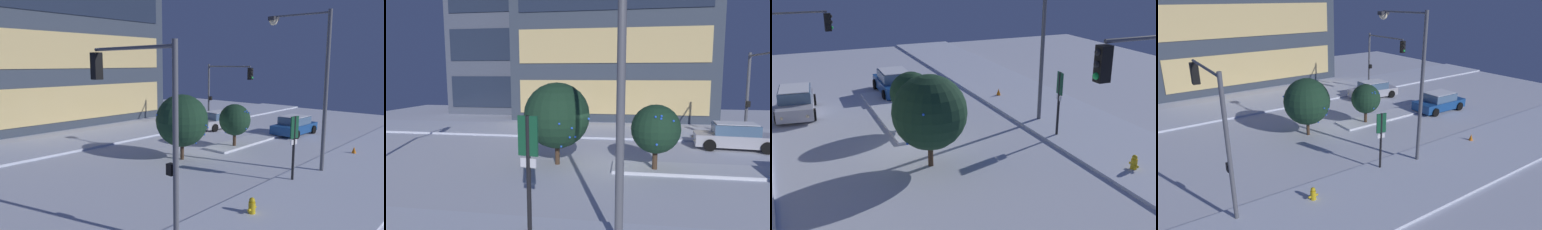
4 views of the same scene
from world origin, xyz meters
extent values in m
plane|color=silver|center=(0.00, 0.00, 0.00)|extent=(52.00, 52.00, 0.00)
cube|color=silver|center=(0.00, -8.62, 0.07)|extent=(52.00, 5.20, 0.14)
cube|color=silver|center=(5.60, -0.35, 0.07)|extent=(9.00, 1.80, 0.14)
cube|color=#19478C|center=(9.79, -1.57, 0.53)|extent=(4.29, 2.01, 0.66)
cube|color=slate|center=(9.79, -1.57, 1.14)|extent=(2.33, 1.78, 0.60)
cube|color=white|center=(9.79, -1.57, 1.47)|extent=(2.16, 1.66, 0.04)
sphere|color=#F9E5B2|center=(11.95, -0.97, 0.50)|extent=(0.16, 0.16, 0.16)
sphere|color=#F9E5B2|center=(11.92, -2.27, 0.50)|extent=(0.16, 0.16, 0.16)
cylinder|color=black|center=(11.22, -0.65, 0.33)|extent=(0.66, 0.24, 0.66)
cylinder|color=black|center=(11.17, -2.56, 0.33)|extent=(0.66, 0.24, 0.66)
cylinder|color=black|center=(8.41, -0.58, 0.33)|extent=(0.66, 0.24, 0.66)
cylinder|color=black|center=(8.37, -2.50, 0.33)|extent=(0.66, 0.24, 0.66)
cube|color=#B7B7C1|center=(7.80, 4.52, 0.53)|extent=(4.53, 2.29, 0.66)
cube|color=slate|center=(7.80, 4.52, 1.14)|extent=(2.51, 1.90, 0.60)
cube|color=white|center=(7.80, 4.52, 1.47)|extent=(2.33, 1.77, 0.04)
sphere|color=#F9E5B2|center=(5.54, 4.12, 0.50)|extent=(0.16, 0.16, 0.16)
sphere|color=#F9E5B2|center=(5.67, 5.37, 0.50)|extent=(0.16, 0.16, 0.16)
cylinder|color=black|center=(6.27, 3.74, 0.33)|extent=(0.68, 0.29, 0.66)
cylinder|color=black|center=(6.46, 5.59, 0.33)|extent=(0.68, 0.29, 0.66)
cylinder|color=black|center=(9.13, 3.45, 0.33)|extent=(0.68, 0.29, 0.66)
cylinder|color=black|center=(9.32, 5.29, 0.33)|extent=(0.68, 0.29, 0.66)
cube|color=black|center=(-8.60, -2.64, 5.53)|extent=(0.32, 0.36, 1.00)
sphere|color=black|center=(-8.60, -2.45, 5.85)|extent=(0.20, 0.20, 0.20)
sphere|color=black|center=(-8.60, -2.45, 5.53)|extent=(0.20, 0.20, 0.20)
sphere|color=green|center=(-8.60, -2.45, 5.21)|extent=(0.20, 0.20, 0.20)
cylinder|color=#565960|center=(9.12, 4.54, 5.37)|extent=(0.12, 4.55, 0.12)
cube|color=black|center=(9.12, 2.26, 4.77)|extent=(0.32, 0.36, 1.00)
sphere|color=black|center=(9.12, 2.07, 5.09)|extent=(0.20, 0.20, 0.20)
sphere|color=black|center=(9.12, 2.07, 4.77)|extent=(0.20, 0.20, 0.20)
sphere|color=green|center=(9.12, 2.07, 4.45)|extent=(0.20, 0.20, 0.20)
cylinder|color=#565960|center=(1.56, -7.22, 4.13)|extent=(0.20, 0.20, 8.25)
cylinder|color=gold|center=(-5.30, -7.44, 0.28)|extent=(0.26, 0.26, 0.57)
sphere|color=gold|center=(-5.30, -7.44, 0.64)|extent=(0.22, 0.22, 0.22)
cylinder|color=gold|center=(-5.48, -7.44, 0.31)|extent=(0.12, 0.10, 0.10)
cylinder|color=gold|center=(-5.12, -7.44, 0.31)|extent=(0.12, 0.10, 0.10)
cylinder|color=black|center=(-0.79, -6.78, 1.60)|extent=(0.12, 0.12, 3.20)
cube|color=#144C2D|center=(-0.79, -6.78, 2.67)|extent=(0.55, 0.15, 1.05)
cube|color=white|center=(-0.79, -6.78, 1.97)|extent=(0.44, 0.12, 0.24)
cylinder|color=#473323|center=(2.93, -0.67, 0.51)|extent=(0.22, 0.22, 1.01)
sphere|color=#193823|center=(2.93, -0.67, 1.91)|extent=(2.11, 2.11, 2.11)
sphere|color=blue|center=(3.56, -1.39, 2.37)|extent=(0.10, 0.10, 0.10)
sphere|color=blue|center=(2.84, -1.52, 2.54)|extent=(0.10, 0.10, 0.10)
sphere|color=blue|center=(3.05, -1.56, 2.48)|extent=(0.10, 0.10, 0.10)
sphere|color=blue|center=(2.90, -1.62, 1.43)|extent=(0.10, 0.10, 0.10)
sphere|color=blue|center=(3.07, -1.49, 2.58)|extent=(0.10, 0.10, 0.10)
sphere|color=blue|center=(2.55, -0.21, 1.03)|extent=(0.10, 0.10, 0.10)
cylinder|color=#473323|center=(-1.52, -0.11, 0.52)|extent=(0.22, 0.22, 1.03)
sphere|color=#193823|center=(-1.52, -0.11, 2.34)|extent=(3.07, 3.07, 3.07)
sphere|color=blue|center=(-0.52, -0.97, 1.52)|extent=(0.10, 0.10, 0.10)
sphere|color=blue|center=(0.00, -0.41, 2.25)|extent=(0.10, 0.10, 0.10)
sphere|color=blue|center=(-1.90, 0.97, 1.29)|extent=(0.10, 0.10, 0.10)
sphere|color=blue|center=(-0.61, -1.31, 1.96)|extent=(0.10, 0.10, 0.10)
sphere|color=blue|center=(-1.17, -0.90, 1.05)|extent=(0.10, 0.10, 0.10)
sphere|color=blue|center=(-2.85, 0.58, 2.74)|extent=(0.10, 0.10, 0.10)
sphere|color=blue|center=(-0.73, -1.17, 1.53)|extent=(0.10, 0.10, 0.10)
sphere|color=blue|center=(-1.10, -1.59, 2.18)|extent=(0.10, 0.10, 0.10)
cone|color=orange|center=(6.36, -7.27, 0.28)|extent=(0.36, 0.36, 0.55)
camera|label=1|loc=(-15.68, -14.06, 5.63)|focal=32.32mm
camera|label=2|loc=(1.71, -14.49, 4.24)|focal=29.81mm
camera|label=3|loc=(-18.37, 5.52, 8.20)|focal=43.54mm
camera|label=4|loc=(-11.95, -19.73, 8.95)|focal=32.85mm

